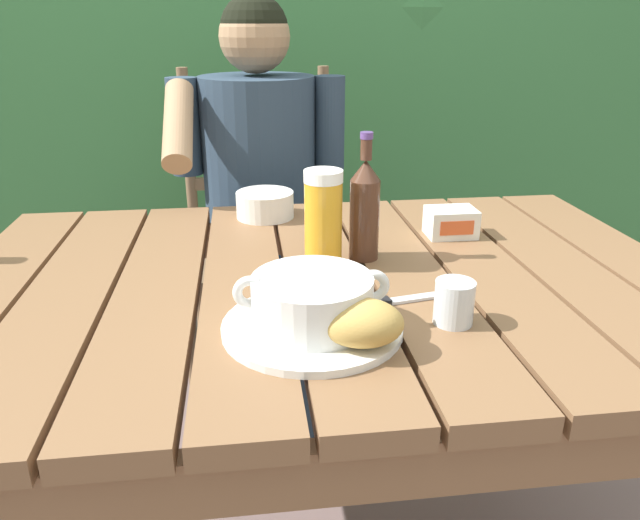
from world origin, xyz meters
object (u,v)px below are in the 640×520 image
(chair_near_diner, at_px, (261,241))
(bread_roll, at_px, (361,323))
(serving_plate, at_px, (312,326))
(butter_tub, at_px, (451,222))
(beer_bottle, at_px, (365,208))
(table_knife, at_px, (388,301))
(soup_bowl, at_px, (312,299))
(water_glass_small, at_px, (454,302))
(beer_glass, at_px, (324,219))
(diner_bowl, at_px, (265,205))
(person_eating, at_px, (260,189))

(chair_near_diner, distance_m, bread_roll, 1.20)
(serving_plate, distance_m, butter_tub, 0.51)
(serving_plate, height_order, beer_bottle, beer_bottle)
(table_knife, bearing_deg, butter_tub, 55.99)
(soup_bowl, relative_size, bread_roll, 1.72)
(chair_near_diner, distance_m, soup_bowl, 1.13)
(chair_near_diner, distance_m, water_glass_small, 1.16)
(beer_glass, xyz_separation_m, water_glass_small, (0.16, -0.25, -0.06))
(chair_near_diner, relative_size, water_glass_small, 15.53)
(water_glass_small, height_order, diner_bowl, water_glass_small)
(butter_tub, bearing_deg, soup_bowl, -131.71)
(butter_tub, height_order, table_knife, butter_tub)
(soup_bowl, relative_size, diner_bowl, 1.72)
(bread_roll, bearing_deg, water_glass_small, 23.12)
(beer_glass, height_order, beer_bottle, beer_bottle)
(serving_plate, bearing_deg, water_glass_small, -0.90)
(bread_roll, distance_m, table_knife, 0.16)
(person_eating, xyz_separation_m, bread_roll, (0.11, -0.96, 0.07))
(chair_near_diner, height_order, bread_roll, chair_near_diner)
(bread_roll, height_order, diner_bowl, bread_roll)
(chair_near_diner, xyz_separation_m, water_glass_small, (0.26, -1.10, 0.29))
(beer_glass, xyz_separation_m, diner_bowl, (-0.10, 0.31, -0.06))
(water_glass_small, height_order, table_knife, water_glass_small)
(person_eating, relative_size, serving_plate, 4.69)
(chair_near_diner, bearing_deg, bread_roll, -84.88)
(butter_tub, bearing_deg, table_knife, -124.01)
(bread_roll, relative_size, butter_tub, 1.31)
(table_knife, relative_size, diner_bowl, 1.27)
(chair_near_diner, xyz_separation_m, bread_roll, (0.10, -1.16, 0.30))
(chair_near_diner, bearing_deg, soup_bowl, -87.64)
(serving_plate, bearing_deg, bread_roll, -49.40)
(person_eating, relative_size, soup_bowl, 5.51)
(beer_bottle, height_order, table_knife, beer_bottle)
(water_glass_small, bearing_deg, chair_near_diner, 103.21)
(water_glass_small, relative_size, butter_tub, 0.67)
(table_knife, bearing_deg, person_eating, 102.26)
(person_eating, bearing_deg, water_glass_small, -73.83)
(person_eating, xyz_separation_m, butter_tub, (0.38, -0.51, 0.05))
(soup_bowl, distance_m, butter_tub, 0.51)
(beer_glass, distance_m, beer_bottle, 0.09)
(diner_bowl, bearing_deg, beer_bottle, -58.16)
(diner_bowl, bearing_deg, butter_tub, -25.13)
(soup_bowl, distance_m, beer_bottle, 0.31)
(table_knife, height_order, diner_bowl, diner_bowl)
(table_knife, bearing_deg, diner_bowl, 109.90)
(soup_bowl, distance_m, water_glass_small, 0.21)
(butter_tub, bearing_deg, bread_roll, -121.89)
(person_eating, distance_m, bread_roll, 0.97)
(chair_near_diner, height_order, table_knife, chair_near_diner)
(soup_bowl, relative_size, butter_tub, 2.26)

